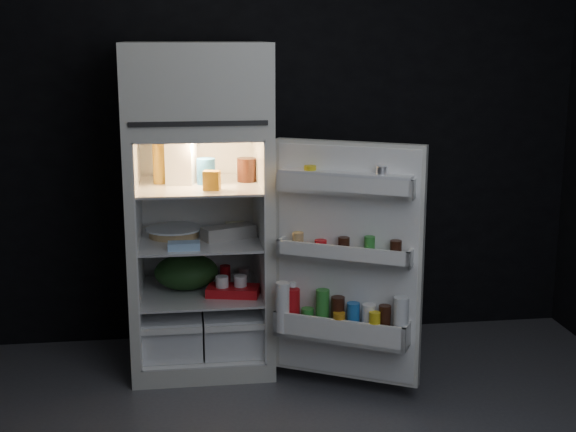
{
  "coord_description": "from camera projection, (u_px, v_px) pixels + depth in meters",
  "views": [
    {
      "loc": [
        -0.39,
        -3.01,
        1.81
      ],
      "look_at": [
        0.15,
        1.0,
        0.9
      ],
      "focal_mm": 50.0,
      "sensor_mm": 36.0,
      "label": 1
    }
  ],
  "objects": [
    {
      "name": "egg_carton",
      "position": [
        229.0,
        232.0,
        4.38
      ],
      "size": [
        0.31,
        0.21,
        0.07
      ],
      "primitive_type": "cube",
      "rotation": [
        0.0,
        0.0,
        0.38
      ],
      "color": "#9C968D",
      "rests_on": "refrigerator"
    },
    {
      "name": "mayo_jar",
      "position": [
        206.0,
        171.0,
        4.33
      ],
      "size": [
        0.12,
        0.12,
        0.14
      ],
      "primitive_type": "cylinder",
      "rotation": [
        0.0,
        0.0,
        0.22
      ],
      "color": "#2164B5",
      "rests_on": "refrigerator"
    },
    {
      "name": "wrapped_pkg",
      "position": [
        236.0,
        227.0,
        4.55
      ],
      "size": [
        0.12,
        0.1,
        0.05
      ],
      "primitive_type": "cube",
      "rotation": [
        0.0,
        0.0,
        0.09
      ],
      "color": "beige",
      "rests_on": "refrigerator"
    },
    {
      "name": "amber_bottle",
      "position": [
        160.0,
        163.0,
        4.34
      ],
      "size": [
        0.09,
        0.09,
        0.22
      ],
      "primitive_type": "cylinder",
      "rotation": [
        0.0,
        0.0,
        0.34
      ],
      "color": "#A9771B",
      "rests_on": "refrigerator"
    },
    {
      "name": "small_carton",
      "position": [
        212.0,
        180.0,
        4.17
      ],
      "size": [
        0.1,
        0.08,
        0.1
      ],
      "primitive_type": "cube",
      "rotation": [
        0.0,
        0.0,
        -0.24
      ],
      "color": "#C37E16",
      "rests_on": "refrigerator"
    },
    {
      "name": "produce_bag",
      "position": [
        186.0,
        272.0,
        4.47
      ],
      "size": [
        0.37,
        0.31,
        0.2
      ],
      "primitive_type": "ellipsoid",
      "rotation": [
        0.0,
        0.0,
        0.03
      ],
      "color": "#193815",
      "rests_on": "refrigerator"
    },
    {
      "name": "small_can_red",
      "position": [
        225.0,
        273.0,
        4.63
      ],
      "size": [
        0.07,
        0.07,
        0.09
      ],
      "primitive_type": "cylinder",
      "rotation": [
        0.0,
        0.0,
        -0.06
      ],
      "color": "red",
      "rests_on": "refrigerator"
    },
    {
      "name": "wall_back",
      "position": [
        246.0,
        116.0,
        4.7
      ],
      "size": [
        4.0,
        0.0,
        2.7
      ],
      "primitive_type": "cube",
      "color": "black",
      "rests_on": "ground"
    },
    {
      "name": "yogurt_tray",
      "position": [
        233.0,
        291.0,
        4.37
      ],
      "size": [
        0.31,
        0.21,
        0.05
      ],
      "primitive_type": "cube",
      "rotation": [
        0.0,
        0.0,
        -0.23
      ],
      "color": "red",
      "rests_on": "refrigerator"
    },
    {
      "name": "refrigerator",
      "position": [
        199.0,
        196.0,
        4.38
      ],
      "size": [
        0.76,
        0.71,
        1.78
      ],
      "color": "silver",
      "rests_on": "ground"
    },
    {
      "name": "small_can_silver",
      "position": [
        245.0,
        275.0,
        4.58
      ],
      "size": [
        0.08,
        0.08,
        0.09
      ],
      "primitive_type": "cylinder",
      "rotation": [
        0.0,
        0.0,
        -0.24
      ],
      "color": "white",
      "rests_on": "refrigerator"
    },
    {
      "name": "flat_package",
      "position": [
        184.0,
        246.0,
        4.16
      ],
      "size": [
        0.17,
        0.09,
        0.04
      ],
      "primitive_type": "cube",
      "rotation": [
        0.0,
        0.0,
        -0.01
      ],
      "color": "#97C1EA",
      "rests_on": "refrigerator"
    },
    {
      "name": "jam_jar",
      "position": [
        246.0,
        170.0,
        4.4
      ],
      "size": [
        0.14,
        0.14,
        0.13
      ],
      "primitive_type": "cylinder",
      "rotation": [
        0.0,
        0.0,
        -0.42
      ],
      "color": "black",
      "rests_on": "refrigerator"
    },
    {
      "name": "fridge_door",
      "position": [
        346.0,
        268.0,
        4.0
      ],
      "size": [
        0.72,
        0.51,
        1.22
      ],
      "color": "silver",
      "rests_on": "ground"
    },
    {
      "name": "milk_jug",
      "position": [
        181.0,
        162.0,
        4.33
      ],
      "size": [
        0.17,
        0.17,
        0.24
      ],
      "primitive_type": "cube",
      "rotation": [
        0.0,
        0.0,
        -0.23
      ],
      "color": "white",
      "rests_on": "refrigerator"
    },
    {
      "name": "wall_front",
      "position": [
        407.0,
        304.0,
        1.42
      ],
      "size": [
        4.0,
        0.0,
        2.7
      ],
      "primitive_type": "cube",
      "color": "black",
      "rests_on": "ground"
    },
    {
      "name": "pie",
      "position": [
        174.0,
        233.0,
        4.43
      ],
      "size": [
        0.32,
        0.32,
        0.04
      ],
      "primitive_type": "cylinder",
      "rotation": [
        0.0,
        0.0,
        -0.19
      ],
      "color": "tan",
      "rests_on": "refrigerator"
    }
  ]
}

